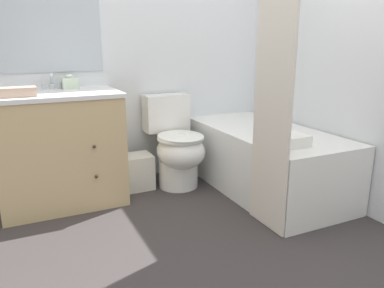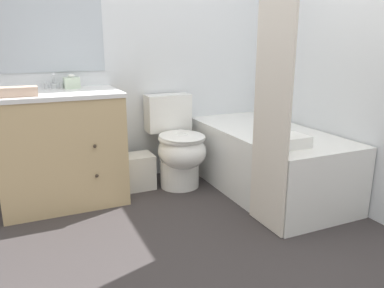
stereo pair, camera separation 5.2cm
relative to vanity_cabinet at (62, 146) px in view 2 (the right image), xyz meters
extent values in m
plane|color=#383333|center=(0.73, -1.29, -0.43)|extent=(14.00, 14.00, 0.00)
cube|color=silver|center=(0.73, 0.31, 0.82)|extent=(8.00, 0.05, 2.50)
cube|color=#B2BCC6|center=(0.00, 0.28, 1.00)|extent=(0.83, 0.01, 0.93)
cube|color=silver|center=(1.93, -0.50, 0.82)|extent=(0.05, 2.58, 2.50)
cube|color=tan|center=(0.00, 0.00, -0.03)|extent=(0.87, 0.58, 0.82)
cube|color=white|center=(0.00, 0.00, 0.40)|extent=(0.89, 0.60, 0.03)
cylinder|color=white|center=(0.00, 0.00, 0.36)|extent=(0.36, 0.36, 0.10)
sphere|color=#382D23|center=(0.20, -0.30, 0.06)|extent=(0.02, 0.02, 0.02)
sphere|color=#382D23|center=(0.20, -0.30, -0.16)|extent=(0.02, 0.02, 0.02)
cylinder|color=silver|center=(0.00, 0.22, 0.43)|extent=(0.04, 0.04, 0.04)
cylinder|color=silver|center=(0.00, 0.18, 0.49)|extent=(0.02, 0.11, 0.09)
cylinder|color=silver|center=(-0.06, 0.22, 0.43)|extent=(0.03, 0.03, 0.04)
cylinder|color=silver|center=(0.05, 0.22, 0.43)|extent=(0.03, 0.03, 0.04)
cylinder|color=white|center=(0.92, -0.08, -0.31)|extent=(0.33, 0.33, 0.24)
ellipsoid|color=white|center=(0.92, -0.14, -0.11)|extent=(0.39, 0.45, 0.29)
torus|color=white|center=(0.92, -0.14, 0.00)|extent=(0.39, 0.39, 0.04)
cube|color=white|center=(0.92, 0.18, 0.16)|extent=(0.39, 0.18, 0.32)
ellipsoid|color=white|center=(0.92, -0.14, 0.02)|extent=(0.37, 0.43, 0.02)
cube|color=white|center=(1.54, -0.45, -0.18)|extent=(0.72, 1.48, 0.51)
cube|color=#ACB1B2|center=(1.54, -0.45, 0.07)|extent=(0.60, 1.36, 0.01)
cube|color=silver|center=(1.17, -0.99, 0.54)|extent=(0.02, 0.36, 1.94)
cube|color=silver|center=(0.58, 0.02, -0.29)|extent=(0.27, 0.23, 0.29)
cube|color=silver|center=(0.13, 0.17, 0.45)|extent=(0.11, 0.12, 0.08)
ellipsoid|color=white|center=(0.13, 0.17, 0.51)|extent=(0.05, 0.04, 0.03)
cube|color=tan|center=(-0.27, -0.15, 0.44)|extent=(0.28, 0.13, 0.06)
cube|color=white|center=(1.35, -0.92, 0.12)|extent=(0.29, 0.19, 0.08)
camera|label=1|loc=(-0.26, -2.85, 0.76)|focal=35.00mm
camera|label=2|loc=(-0.21, -2.87, 0.76)|focal=35.00mm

